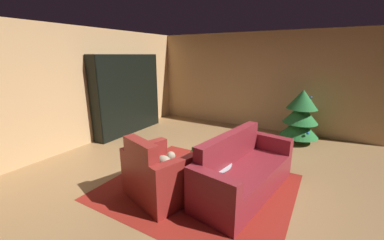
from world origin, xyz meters
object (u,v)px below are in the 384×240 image
at_px(coffee_table, 206,164).
at_px(decorated_tree, 301,116).
at_px(bottle_on_table, 192,155).
at_px(bookshelf_unit, 131,95).
at_px(book_stack_on_table, 211,157).
at_px(couch_red, 243,173).
at_px(armchair_red, 158,176).

bearing_deg(coffee_table, decorated_tree, 71.39).
distance_m(bottle_on_table, decorated_tree, 3.19).
bearing_deg(bookshelf_unit, book_stack_on_table, -26.57).
xyz_separation_m(bookshelf_unit, couch_red, (3.54, -1.40, -0.67)).
distance_m(book_stack_on_table, bottle_on_table, 0.28).
distance_m(bookshelf_unit, coffee_table, 3.46).
distance_m(armchair_red, bottle_on_table, 0.60).
xyz_separation_m(couch_red, decorated_tree, (0.45, 2.71, 0.34)).
height_order(bookshelf_unit, coffee_table, bookshelf_unit).
bearing_deg(couch_red, bookshelf_unit, 158.43).
bearing_deg(couch_red, book_stack_on_table, -163.77).
relative_size(couch_red, coffee_table, 2.60).
bearing_deg(decorated_tree, coffee_table, -108.61).
height_order(couch_red, decorated_tree, decorated_tree).
xyz_separation_m(coffee_table, bottle_on_table, (-0.20, -0.08, 0.13)).
bearing_deg(bookshelf_unit, coffee_table, -27.63).
height_order(armchair_red, coffee_table, armchair_red).
bearing_deg(couch_red, armchair_red, -142.68).
xyz_separation_m(coffee_table, book_stack_on_table, (0.05, 0.05, 0.11)).
bearing_deg(bottle_on_table, bookshelf_unit, 149.53).
height_order(bookshelf_unit, bottle_on_table, bookshelf_unit).
bearing_deg(bottle_on_table, book_stack_on_table, 26.95).
bearing_deg(book_stack_on_table, armchair_red, -130.21).
distance_m(bookshelf_unit, book_stack_on_table, 3.46).
bearing_deg(decorated_tree, bookshelf_unit, -161.85).
xyz_separation_m(armchair_red, decorated_tree, (1.45, 3.46, 0.31)).
bearing_deg(decorated_tree, armchair_red, -112.69).
xyz_separation_m(coffee_table, decorated_tree, (0.97, 2.89, 0.24)).
bearing_deg(book_stack_on_table, couch_red, 16.23).
relative_size(couch_red, bottle_on_table, 8.90).
height_order(bookshelf_unit, decorated_tree, bookshelf_unit).
relative_size(bookshelf_unit, couch_red, 1.02).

